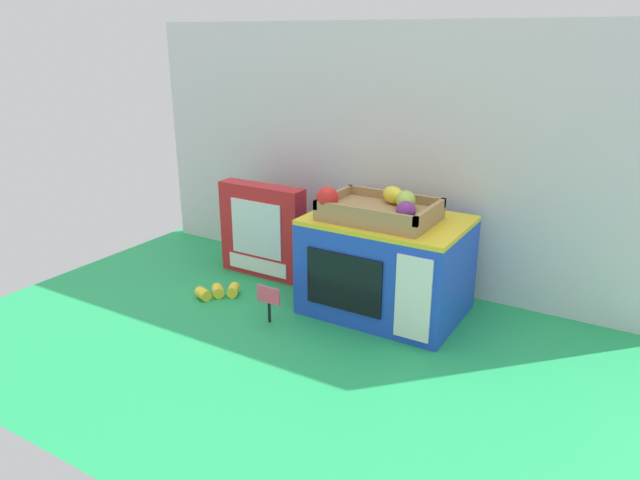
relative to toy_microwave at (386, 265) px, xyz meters
name	(u,v)px	position (x,y,z in m)	size (l,w,h in m)	color
ground_plane	(345,298)	(-0.13, 0.01, -0.13)	(1.70, 1.70, 0.00)	#219E54
display_back_panel	(381,156)	(-0.13, 0.22, 0.24)	(1.61, 0.03, 0.75)	silver
toy_microwave	(386,265)	(0.00, 0.00, 0.00)	(0.41, 0.29, 0.26)	blue
food_groups_crate	(379,209)	(-0.01, -0.02, 0.16)	(0.29, 0.20, 0.09)	#A37F51
cookie_set_box	(262,231)	(-0.43, 0.04, 0.01)	(0.28, 0.07, 0.29)	red
price_sign	(269,299)	(-0.23, -0.22, -0.07)	(0.07, 0.01, 0.10)	black
loose_toy_banana	(218,292)	(-0.45, -0.17, -0.12)	(0.11, 0.11, 0.03)	yellow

